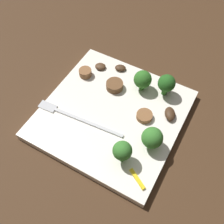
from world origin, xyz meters
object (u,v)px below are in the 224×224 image
broccoli_floret_0 (143,80)px  mushroom_1 (100,66)px  broccoli_floret_2 (152,138)px  pepper_strip_0 (137,179)px  broccoli_floret_3 (166,84)px  mushroom_3 (120,68)px  plate (112,114)px  broccoli_floret_1 (122,151)px  sausage_slice_0 (144,116)px  sausage_slice_2 (85,73)px  sausage_slice_1 (115,85)px  mushroom_0 (170,114)px  fork (73,117)px

broccoli_floret_0 → mushroom_1: (0.10, -0.01, -0.02)m
broccoli_floret_2 → mushroom_1: 0.21m
pepper_strip_0 → broccoli_floret_3: bearing=-80.4°
mushroom_1 → mushroom_3: bearing=-156.8°
mushroom_1 → mushroom_3: 0.04m
broccoli_floret_2 → plate: bearing=-17.4°
mushroom_3 → pepper_strip_0: mushroom_3 is taller
broccoli_floret_1 → sausage_slice_0: bearing=-88.1°
plate → sausage_slice_0: (-0.06, -0.02, 0.01)m
plate → mushroom_1: 0.12m
broccoli_floret_1 → broccoli_floret_2: bearing=-123.3°
sausage_slice_0 → sausage_slice_2: (0.16, -0.04, 0.00)m
sausage_slice_1 → sausage_slice_2: size_ratio=1.30×
sausage_slice_2 → mushroom_1: (-0.02, -0.03, -0.00)m
broccoli_floret_2 → broccoli_floret_3: bearing=-78.4°
broccoli_floret_2 → mushroom_3: bearing=-45.6°
mushroom_1 → mushroom_3: same height
plate → sausage_slice_1: sausage_slice_1 is taller
broccoli_floret_0 → sausage_slice_1: (0.05, 0.03, -0.02)m
plate → mushroom_3: size_ratio=10.98×
mushroom_3 → plate: bearing=110.0°
mushroom_0 → broccoli_floret_0: bearing=-24.8°
broccoli_floret_3 → pepper_strip_0: broccoli_floret_3 is taller
plate → broccoli_floret_0: size_ratio=5.66×
broccoli_floret_3 → mushroom_3: size_ratio=2.08×
broccoli_floret_1 → sausage_slice_1: broccoli_floret_1 is taller
mushroom_3 → sausage_slice_1: bearing=105.3°
plate → sausage_slice_0: size_ratio=8.47×
broccoli_floret_1 → broccoli_floret_2: size_ratio=1.07×
broccoli_floret_0 → mushroom_0: size_ratio=1.48×
fork → sausage_slice_0: bearing=-155.6°
broccoli_floret_0 → sausage_slice_1: size_ratio=1.32×
broccoli_floret_3 → pepper_strip_0: (-0.03, 0.19, -0.03)m
broccoli_floret_0 → pepper_strip_0: broccoli_floret_0 is taller
fork → mushroom_0: 0.19m
sausage_slice_0 → mushroom_3: 0.13m
broccoli_floret_1 → mushroom_0: (-0.04, -0.13, -0.03)m
broccoli_floret_2 → sausage_slice_2: (0.19, -0.09, -0.02)m
sausage_slice_1 → mushroom_3: bearing=-74.7°
plate → pepper_strip_0: pepper_strip_0 is taller
plate → sausage_slice_2: (0.10, -0.06, 0.02)m
mushroom_3 → sausage_slice_0: bearing=138.3°
fork → mushroom_3: 0.16m
sausage_slice_0 → mushroom_3: size_ratio=1.30×
broccoli_floret_0 → plate: bearing=73.5°
fork → pepper_strip_0: size_ratio=4.56×
plate → mushroom_3: bearing=-70.0°
broccoli_floret_1 → sausage_slice_0: 0.10m
broccoli_floret_3 → sausage_slice_1: (0.10, 0.04, -0.02)m
fork → mushroom_0: mushroom_0 is taller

